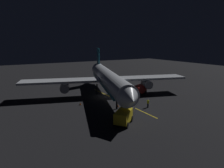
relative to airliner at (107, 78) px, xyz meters
The scene contains 9 objects.
ground_plane 4.52m from the airliner, 72.24° to the left, with size 180.00×180.00×0.20m, color black.
apron_guide_stripe 6.35m from the airliner, 93.97° to the left, with size 0.24×25.21×0.01m, color gold.
airliner is the anchor object (origin of this frame).
baggage_truck 16.80m from the airliner, 71.33° to the left, with size 5.74×5.31×2.16m.
catering_truck 8.26m from the airliner, 155.32° to the left, with size 6.45×4.35×2.29m.
ground_crew_worker 12.62m from the airliner, 103.82° to the left, with size 0.40×0.40×1.74m.
traffic_cone_near_left 9.18m from the airliner, 153.48° to the left, with size 0.50×0.50×0.55m.
traffic_cone_near_right 9.96m from the airliner, 22.42° to the left, with size 0.50×0.50×0.55m.
traffic_cone_under_wing 9.74m from the airliner, 75.55° to the left, with size 0.50×0.50×0.55m.
Camera 1 is at (21.68, 39.78, 12.66)m, focal length 30.91 mm.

